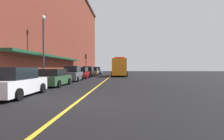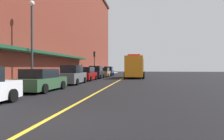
{
  "view_description": "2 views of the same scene",
  "coord_description": "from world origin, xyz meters",
  "px_view_note": "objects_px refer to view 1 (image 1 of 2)",
  "views": [
    {
      "loc": [
        2.18,
        -8.93,
        1.67
      ],
      "look_at": [
        0.2,
        27.98,
        1.2
      ],
      "focal_mm": 29.49,
      "sensor_mm": 36.0,
      "label": 1
    },
    {
      "loc": [
        2.98,
        -5.93,
        1.65
      ],
      "look_at": [
        -1.43,
        23.69,
        1.3
      ],
      "focal_mm": 33.1,
      "sensor_mm": 36.0,
      "label": 2
    }
  ],
  "objects_px": {
    "parked_car_2": "(73,74)",
    "utility_truck": "(120,67)",
    "parked_car_5": "(94,72)",
    "parked_car_3": "(82,73)",
    "parked_car_6": "(97,71)",
    "parking_meter_1": "(90,70)",
    "traffic_light_near": "(86,61)",
    "parked_car_0": "(16,83)",
    "street_lamp_left": "(43,41)",
    "parked_car_1": "(54,78)",
    "parking_meter_0": "(72,72)",
    "parked_car_4": "(88,72)"
  },
  "relations": [
    {
      "from": "parked_car_1",
      "to": "utility_truck",
      "type": "bearing_deg",
      "value": -15.59
    },
    {
      "from": "parked_car_1",
      "to": "traffic_light_near",
      "type": "bearing_deg",
      "value": 4.68
    },
    {
      "from": "parked_car_1",
      "to": "utility_truck",
      "type": "height_order",
      "value": "utility_truck"
    },
    {
      "from": "parked_car_4",
      "to": "parking_meter_0",
      "type": "height_order",
      "value": "parked_car_4"
    },
    {
      "from": "traffic_light_near",
      "to": "parked_car_1",
      "type": "bearing_deg",
      "value": -86.65
    },
    {
      "from": "parked_car_0",
      "to": "parked_car_5",
      "type": "xyz_separation_m",
      "value": [
        0.1,
        28.81,
        -0.02
      ]
    },
    {
      "from": "parked_car_0",
      "to": "parked_car_2",
      "type": "height_order",
      "value": "parked_car_2"
    },
    {
      "from": "parked_car_0",
      "to": "utility_truck",
      "type": "bearing_deg",
      "value": -14.42
    },
    {
      "from": "parking_meter_0",
      "to": "parked_car_3",
      "type": "bearing_deg",
      "value": 29.88
    },
    {
      "from": "parked_car_6",
      "to": "street_lamp_left",
      "type": "relative_size",
      "value": 0.61
    },
    {
      "from": "parked_car_6",
      "to": "parking_meter_1",
      "type": "relative_size",
      "value": 3.19
    },
    {
      "from": "parked_car_1",
      "to": "parked_car_4",
      "type": "xyz_separation_m",
      "value": [
        0.05,
        16.95,
        0.14
      ]
    },
    {
      "from": "parked_car_0",
      "to": "parked_car_4",
      "type": "relative_size",
      "value": 1.15
    },
    {
      "from": "parked_car_1",
      "to": "parked_car_6",
      "type": "bearing_deg",
      "value": 1.0
    },
    {
      "from": "parking_meter_1",
      "to": "traffic_light_near",
      "type": "xyz_separation_m",
      "value": [
        0.06,
        -5.24,
        2.1
      ]
    },
    {
      "from": "parked_car_0",
      "to": "parked_car_4",
      "type": "distance_m",
      "value": 23.1
    },
    {
      "from": "parking_meter_1",
      "to": "parked_car_0",
      "type": "bearing_deg",
      "value": -87.57
    },
    {
      "from": "parked_car_4",
      "to": "parked_car_6",
      "type": "height_order",
      "value": "parked_car_4"
    },
    {
      "from": "utility_truck",
      "to": "parked_car_6",
      "type": "bearing_deg",
      "value": -145.65
    },
    {
      "from": "parked_car_5",
      "to": "parking_meter_1",
      "type": "relative_size",
      "value": 3.64
    },
    {
      "from": "parked_car_5",
      "to": "utility_truck",
      "type": "relative_size",
      "value": 0.62
    },
    {
      "from": "parked_car_2",
      "to": "parking_meter_1",
      "type": "bearing_deg",
      "value": 1.73
    },
    {
      "from": "parked_car_3",
      "to": "parked_car_6",
      "type": "xyz_separation_m",
      "value": [
        0.17,
        16.13,
        0.06
      ]
    },
    {
      "from": "parking_meter_1",
      "to": "parked_car_3",
      "type": "bearing_deg",
      "value": -84.99
    },
    {
      "from": "parked_car_0",
      "to": "utility_truck",
      "type": "height_order",
      "value": "utility_truck"
    },
    {
      "from": "utility_truck",
      "to": "parking_meter_0",
      "type": "distance_m",
      "value": 10.87
    },
    {
      "from": "parked_car_1",
      "to": "utility_truck",
      "type": "distance_m",
      "value": 20.1
    },
    {
      "from": "parked_car_2",
      "to": "parked_car_3",
      "type": "distance_m",
      "value": 5.52
    },
    {
      "from": "parked_car_1",
      "to": "parking_meter_0",
      "type": "height_order",
      "value": "parked_car_1"
    },
    {
      "from": "parked_car_4",
      "to": "traffic_light_near",
      "type": "bearing_deg",
      "value": 15.61
    },
    {
      "from": "parked_car_4",
      "to": "parked_car_6",
      "type": "bearing_deg",
      "value": -1.24
    },
    {
      "from": "parked_car_0",
      "to": "traffic_light_near",
      "type": "xyz_separation_m",
      "value": [
        -1.33,
        27.57,
        2.36
      ]
    },
    {
      "from": "parked_car_0",
      "to": "parked_car_3",
      "type": "distance_m",
      "value": 17.95
    },
    {
      "from": "parking_meter_1",
      "to": "parked_car_2",
      "type": "bearing_deg",
      "value": -86.08
    },
    {
      "from": "parked_car_0",
      "to": "utility_truck",
      "type": "xyz_separation_m",
      "value": [
        5.77,
        25.36,
        0.91
      ]
    },
    {
      "from": "parking_meter_1",
      "to": "traffic_light_near",
      "type": "height_order",
      "value": "traffic_light_near"
    },
    {
      "from": "parked_car_2",
      "to": "traffic_light_near",
      "type": "relative_size",
      "value": 1.1
    },
    {
      "from": "parked_car_0",
      "to": "street_lamp_left",
      "type": "xyz_separation_m",
      "value": [
        -1.99,
        8.31,
        3.61
      ]
    },
    {
      "from": "parked_car_3",
      "to": "traffic_light_near",
      "type": "relative_size",
      "value": 1.07
    },
    {
      "from": "parked_car_2",
      "to": "parking_meter_0",
      "type": "height_order",
      "value": "parked_car_2"
    },
    {
      "from": "parked_car_2",
      "to": "parked_car_0",
      "type": "bearing_deg",
      "value": 177.8
    },
    {
      "from": "parked_car_5",
      "to": "street_lamp_left",
      "type": "relative_size",
      "value": 0.7
    },
    {
      "from": "parked_car_1",
      "to": "parking_meter_0",
      "type": "relative_size",
      "value": 3.42
    },
    {
      "from": "parked_car_2",
      "to": "parked_car_4",
      "type": "bearing_deg",
      "value": -2.06
    },
    {
      "from": "parked_car_1",
      "to": "street_lamp_left",
      "type": "xyz_separation_m",
      "value": [
        -1.92,
        2.15,
        3.66
      ]
    },
    {
      "from": "parked_car_2",
      "to": "utility_truck",
      "type": "distance_m",
      "value": 14.18
    },
    {
      "from": "parked_car_4",
      "to": "parked_car_5",
      "type": "xyz_separation_m",
      "value": [
        0.12,
        5.71,
        -0.1
      ]
    },
    {
      "from": "parked_car_6",
      "to": "parking_meter_1",
      "type": "height_order",
      "value": "parked_car_6"
    },
    {
      "from": "parked_car_5",
      "to": "street_lamp_left",
      "type": "height_order",
      "value": "street_lamp_left"
    },
    {
      "from": "street_lamp_left",
      "to": "parked_car_0",
      "type": "bearing_deg",
      "value": -76.52
    }
  ]
}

